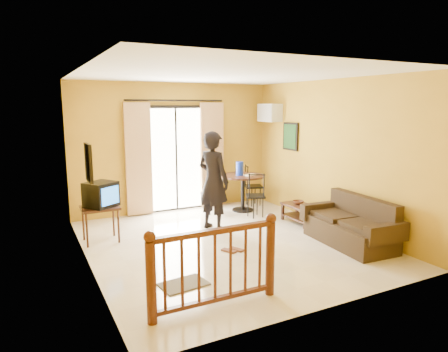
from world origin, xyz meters
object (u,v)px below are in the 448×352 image
sofa (352,227)px  television (101,194)px  coffee_table (301,211)px  dining_table (243,182)px  standing_person (213,181)px

sofa → television: bearing=155.3°
television → coffee_table: 3.82m
television → dining_table: television is taller
sofa → standing_person: (-1.72, 1.82, 0.63)m
television → coffee_table: size_ratio=0.76×
dining_table → television: bearing=-167.7°
coffee_table → sofa: (0.00, -1.37, 0.06)m
coffee_table → television: bearing=169.8°
coffee_table → sofa: bearing=-89.9°
dining_table → standing_person: size_ratio=0.52×
television → standing_person: size_ratio=0.34×
television → standing_person: (2.00, -0.23, 0.10)m
dining_table → sofa: 2.81m
sofa → standing_person: standing_person is taller
coffee_table → sofa: sofa is taller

